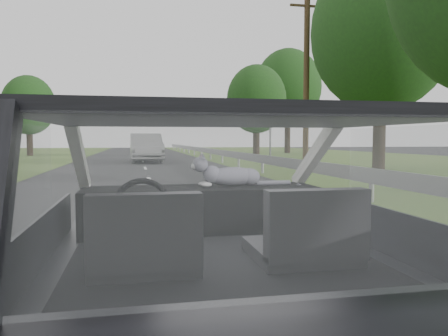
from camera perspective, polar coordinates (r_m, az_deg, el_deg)
name	(u,v)px	position (r m, az deg, el deg)	size (l,w,h in m)	color
subject_car	(218,249)	(2.42, -0.78, -10.56)	(1.80, 4.00, 1.45)	black
dashboard	(201,209)	(3.00, -3.01, -5.34)	(1.58, 0.45, 0.30)	black
driver_seat	(145,236)	(2.07, -10.34, -8.72)	(0.50, 0.72, 0.42)	black
passenger_seat	(308,229)	(2.23, 10.90, -7.81)	(0.50, 0.72, 0.42)	black
steering_wheel	(142,207)	(2.67, -10.63, -5.02)	(0.36, 0.36, 0.04)	black
cat	(233,175)	(3.04, 1.15, -0.94)	(0.51, 0.16, 0.23)	slate
guardrail	(297,164)	(13.21, 9.52, 0.47)	(0.05, 90.00, 0.32)	gray
other_car	(146,148)	(26.16, -10.15, 2.63)	(2.02, 5.11, 1.68)	#B1B1B1
highway_sign	(270,139)	(26.19, 6.06, 3.81)	(0.11, 1.09, 2.73)	#094313
utility_pole	(306,79)	(21.38, 10.71, 11.41)	(0.27, 0.27, 8.40)	#4F371D
tree_1	(381,64)	(20.78, 19.80, 12.70)	(6.12, 6.12, 9.27)	#1A3716
tree_2	(256,113)	(32.09, 4.26, 7.22)	(4.32, 4.32, 6.55)	#1A3716
tree_3	(288,103)	(43.11, 8.32, 8.45)	(6.45, 6.45, 9.78)	#1A3716
tree_6	(29,117)	(38.95, -24.12, 6.13)	(4.17, 4.17, 6.32)	#1A3716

